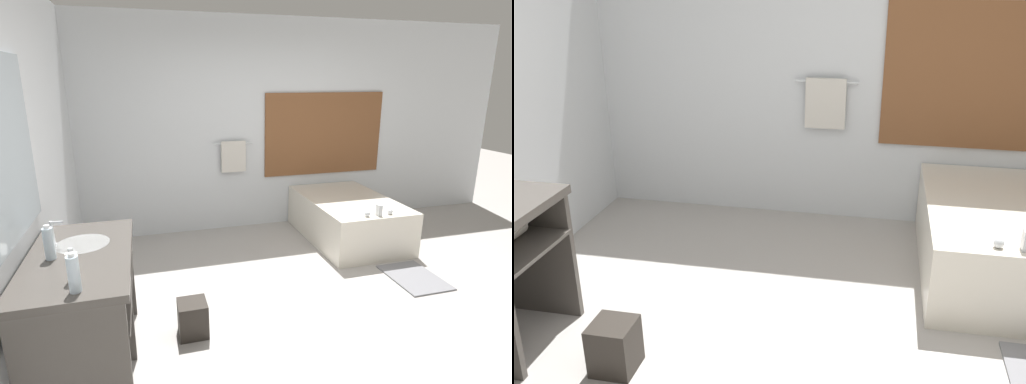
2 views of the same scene
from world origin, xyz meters
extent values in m
cube|color=silver|center=(0.00, 2.23, 1.35)|extent=(7.40, 0.06, 2.70)
cube|color=brown|center=(0.98, 2.19, 1.22)|extent=(1.70, 0.02, 1.10)
cylinder|color=silver|center=(-0.30, 2.16, 1.15)|extent=(0.50, 0.02, 0.02)
cube|color=beige|center=(-0.30, 2.15, 0.98)|extent=(0.32, 0.04, 0.40)
cube|color=#4C4742|center=(-1.87, 0.39, 0.40)|extent=(0.59, 0.04, 0.81)
cube|color=silver|center=(0.98, 1.42, 0.26)|extent=(1.00, 1.54, 0.52)
ellipsoid|color=white|center=(0.98, 1.42, 0.37)|extent=(0.72, 1.11, 0.30)
cube|color=silver|center=(0.98, 0.75, 0.58)|extent=(0.04, 0.07, 0.12)
sphere|color=silver|center=(0.84, 0.75, 0.55)|extent=(0.06, 0.06, 0.06)
cube|color=#2D2823|center=(-1.14, -0.04, 0.14)|extent=(0.22, 0.22, 0.28)
camera|label=1|loc=(-1.42, -2.80, 1.95)|focal=28.00mm
camera|label=2|loc=(0.15, -2.30, 2.00)|focal=40.00mm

